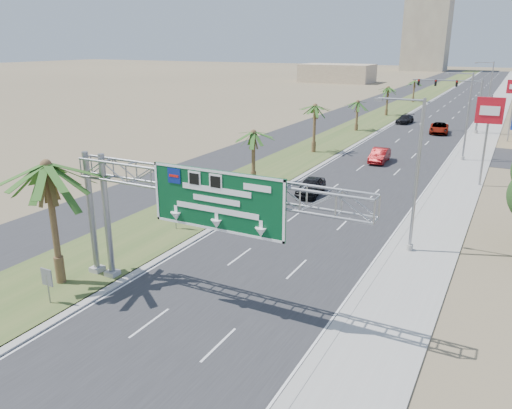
{
  "coord_description": "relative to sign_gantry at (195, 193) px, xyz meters",
  "views": [
    {
      "loc": [
        12.67,
        -9.62,
        13.19
      ],
      "look_at": [
        -0.15,
        14.75,
        4.2
      ],
      "focal_mm": 35.0,
      "sensor_mm": 36.0,
      "label": 1
    }
  ],
  "objects": [
    {
      "name": "median_signback_a",
      "position": [
        -6.74,
        -3.93,
        -4.61
      ],
      "size": [
        0.75,
        0.08,
        2.08
      ],
      "color": "gray",
      "rests_on": "ground"
    },
    {
      "name": "car_left_lane",
      "position": [
        -1.99,
        20.95,
        -5.27
      ],
      "size": [
        2.22,
        4.77,
        1.58
      ],
      "primitive_type": "imported",
      "rotation": [
        0.0,
        0.0,
        0.08
      ],
      "color": "black",
      "rests_on": "ground"
    },
    {
      "name": "car_far",
      "position": [
        -3.39,
        67.4,
        -5.35
      ],
      "size": [
        2.5,
        5.08,
        1.42
      ],
      "primitive_type": "imported",
      "rotation": [
        0.0,
        0.0,
        -0.11
      ],
      "color": "black",
      "rests_on": "ground"
    },
    {
      "name": "palm_row_c",
      "position": [
        -8.44,
        38.07,
        -0.39
      ],
      "size": [
        3.99,
        3.99,
        6.75
      ],
      "color": "brown",
      "rests_on": "ground"
    },
    {
      "name": "car_mid_lane",
      "position": [
        0.18,
        36.72,
        -5.25
      ],
      "size": [
        1.9,
        4.94,
        1.61
      ],
      "primitive_type": "imported",
      "rotation": [
        0.0,
        0.0,
        0.04
      ],
      "color": "maroon",
      "rests_on": "ground"
    },
    {
      "name": "streetlight_mid",
      "position": [
        8.36,
        42.07,
        -1.36
      ],
      "size": [
        3.27,
        0.44,
        10.0
      ],
      "color": "gray",
      "rests_on": "ground"
    },
    {
      "name": "palm_row_e",
      "position": [
        -8.44,
        75.07,
        -0.97
      ],
      "size": [
        3.99,
        3.99,
        6.15
      ],
      "color": "brown",
      "rests_on": "ground"
    },
    {
      "name": "pole_sign_red_near",
      "position": [
        11.27,
        31.4,
        0.67
      ],
      "size": [
        2.41,
        0.49,
        8.6
      ],
      "color": "gray",
      "rests_on": "ground"
    },
    {
      "name": "building_distant_left",
      "position": [
        -43.94,
        150.07,
        -3.06
      ],
      "size": [
        24.0,
        14.0,
        6.0
      ],
      "primitive_type": "cube",
      "color": "tan",
      "rests_on": "ground"
    },
    {
      "name": "sign_gantry",
      "position": [
        0.0,
        0.0,
        0.0
      ],
      "size": [
        16.75,
        1.24,
        7.5
      ],
      "color": "gray",
      "rests_on": "ground"
    },
    {
      "name": "streetlight_far",
      "position": [
        8.36,
        78.07,
        -1.36
      ],
      "size": [
        3.27,
        0.44,
        10.0
      ],
      "color": "gray",
      "rests_on": "ground"
    },
    {
      "name": "car_right_lane",
      "position": [
        3.27,
        59.86,
        -5.27
      ],
      "size": [
        3.27,
        5.96,
        1.58
      ],
      "primitive_type": "imported",
      "rotation": [
        0.0,
        0.0,
        0.12
      ],
      "color": "gray",
      "rests_on": "ground"
    },
    {
      "name": "palm_row_f",
      "position": [
        -8.44,
        100.07,
        -1.35
      ],
      "size": [
        3.99,
        3.99,
        5.75
      ],
      "color": "brown",
      "rests_on": "ground"
    },
    {
      "name": "palm_row_d",
      "position": [
        -8.44,
        56.07,
        -1.64
      ],
      "size": [
        3.99,
        3.99,
        5.45
      ],
      "color": "brown",
      "rests_on": "ground"
    },
    {
      "name": "opposing_road",
      "position": [
        -15.94,
        100.07,
        -6.05
      ],
      "size": [
        8.0,
        300.0,
        0.02
      ],
      "primitive_type": "cube",
      "color": "#28282B",
      "rests_on": "ground"
    },
    {
      "name": "signal_mast",
      "position": [
        6.23,
        62.05,
        -1.21
      ],
      "size": [
        10.28,
        0.71,
        8.0
      ],
      "color": "gray",
      "rests_on": "ground"
    },
    {
      "name": "median_grass",
      "position": [
        -8.94,
        100.07,
        -6.0
      ],
      "size": [
        7.0,
        300.0,
        0.12
      ],
      "primitive_type": "cube",
      "color": "#3F5726",
      "rests_on": "ground"
    },
    {
      "name": "median_signback_b",
      "position": [
        -7.44,
        8.07,
        -4.61
      ],
      "size": [
        0.75,
        0.08,
        2.08
      ],
      "color": "gray",
      "rests_on": "ground"
    },
    {
      "name": "palm_row_b",
      "position": [
        -8.44,
        22.07,
        -1.16
      ],
      "size": [
        3.99,
        3.99,
        5.95
      ],
      "color": "brown",
      "rests_on": "ground"
    },
    {
      "name": "streetlight_near",
      "position": [
        8.36,
        12.07,
        -1.36
      ],
      "size": [
        3.27,
        0.44,
        10.0
      ],
      "color": "gray",
      "rests_on": "ground"
    },
    {
      "name": "tower_distant",
      "position": [
        -30.94,
        240.07,
        11.44
      ],
      "size": [
        20.0,
        16.0,
        35.0
      ],
      "primitive_type": "cube",
      "color": "gray",
      "rests_on": "ground"
    },
    {
      "name": "road",
      "position": [
        1.06,
        100.07,
        -6.05
      ],
      "size": [
        12.0,
        300.0,
        0.02
      ],
      "primitive_type": "cube",
      "color": "#28282B",
      "rests_on": "ground"
    },
    {
      "name": "sidewalk_right",
      "position": [
        9.56,
        100.07,
        -6.01
      ],
      "size": [
        4.0,
        300.0,
        0.1
      ],
      "primitive_type": "cube",
      "color": "#9E9B93",
      "rests_on": "ground"
    },
    {
      "name": "palm_near",
      "position": [
        -8.14,
        -1.93,
        0.87
      ],
      "size": [
        5.7,
        5.7,
        8.35
      ],
      "color": "brown",
      "rests_on": "ground"
    }
  ]
}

